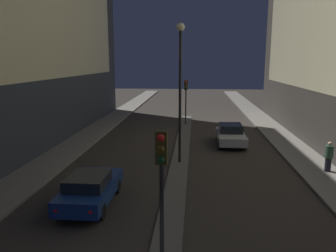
{
  "coord_description": "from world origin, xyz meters",
  "views": [
    {
      "loc": [
        0.87,
        -5.76,
        6.11
      ],
      "look_at": [
        -1.45,
        22.15,
        0.5
      ],
      "focal_mm": 35.0,
      "sensor_mm": 36.0,
      "label": 1
    }
  ],
  "objects_px": {
    "car_right_lane": "(231,135)",
    "pedestrian_on_right_sidewalk": "(329,156)",
    "traffic_light_mid": "(186,92)",
    "car_left_lane": "(90,189)",
    "traffic_light_near": "(161,171)",
    "street_lamp": "(180,75)"
  },
  "relations": [
    {
      "from": "traffic_light_mid",
      "to": "car_right_lane",
      "type": "distance_m",
      "value": 8.24
    },
    {
      "from": "traffic_light_mid",
      "to": "car_left_lane",
      "type": "height_order",
      "value": "traffic_light_mid"
    },
    {
      "from": "traffic_light_near",
      "to": "traffic_light_mid",
      "type": "relative_size",
      "value": 1.0
    },
    {
      "from": "traffic_light_near",
      "to": "car_left_lane",
      "type": "xyz_separation_m",
      "value": [
        -3.54,
        4.51,
        -2.46
      ]
    },
    {
      "from": "car_left_lane",
      "to": "pedestrian_on_right_sidewalk",
      "type": "bearing_deg",
      "value": 23.03
    },
    {
      "from": "car_right_lane",
      "to": "traffic_light_mid",
      "type": "bearing_deg",
      "value": 116.71
    },
    {
      "from": "car_left_lane",
      "to": "pedestrian_on_right_sidewalk",
      "type": "xyz_separation_m",
      "value": [
        11.74,
        4.99,
        0.26
      ]
    },
    {
      "from": "traffic_light_mid",
      "to": "car_right_lane",
      "type": "height_order",
      "value": "traffic_light_mid"
    },
    {
      "from": "traffic_light_near",
      "to": "traffic_light_mid",
      "type": "bearing_deg",
      "value": 90.0
    },
    {
      "from": "traffic_light_near",
      "to": "car_right_lane",
      "type": "relative_size",
      "value": 0.99
    },
    {
      "from": "traffic_light_mid",
      "to": "car_left_lane",
      "type": "relative_size",
      "value": 1.0
    },
    {
      "from": "traffic_light_near",
      "to": "car_left_lane",
      "type": "bearing_deg",
      "value": 128.06
    },
    {
      "from": "pedestrian_on_right_sidewalk",
      "to": "car_left_lane",
      "type": "bearing_deg",
      "value": -156.97
    },
    {
      "from": "street_lamp",
      "to": "pedestrian_on_right_sidewalk",
      "type": "bearing_deg",
      "value": -7.41
    },
    {
      "from": "traffic_light_near",
      "to": "pedestrian_on_right_sidewalk",
      "type": "height_order",
      "value": "traffic_light_near"
    },
    {
      "from": "car_right_lane",
      "to": "pedestrian_on_right_sidewalk",
      "type": "bearing_deg",
      "value": -52.12
    },
    {
      "from": "pedestrian_on_right_sidewalk",
      "to": "car_right_lane",
      "type": "bearing_deg",
      "value": 127.88
    },
    {
      "from": "pedestrian_on_right_sidewalk",
      "to": "street_lamp",
      "type": "bearing_deg",
      "value": 172.59
    },
    {
      "from": "traffic_light_near",
      "to": "car_right_lane",
      "type": "bearing_deg",
      "value": 77.15
    },
    {
      "from": "traffic_light_mid",
      "to": "pedestrian_on_right_sidewalk",
      "type": "distance_m",
      "value": 15.55
    },
    {
      "from": "car_right_lane",
      "to": "street_lamp",
      "type": "bearing_deg",
      "value": -125.63
    },
    {
      "from": "traffic_light_near",
      "to": "car_left_lane",
      "type": "height_order",
      "value": "traffic_light_near"
    }
  ]
}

